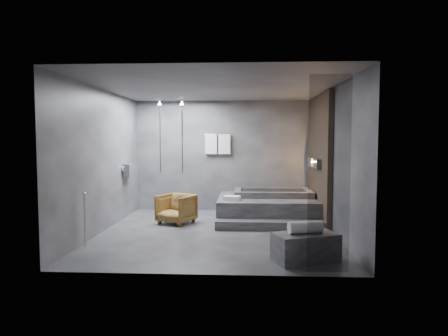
{
  "coord_description": "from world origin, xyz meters",
  "views": [
    {
      "loc": [
        0.55,
        -7.71,
        1.8
      ],
      "look_at": [
        0.12,
        0.3,
        1.24
      ],
      "focal_mm": 32.0,
      "sensor_mm": 36.0,
      "label": 1
    }
  ],
  "objects": [
    {
      "name": "rolled_towel",
      "position": [
        1.45,
        -1.81,
        0.51
      ],
      "size": [
        0.53,
        0.29,
        0.18
      ],
      "primitive_type": "cylinder",
      "rotation": [
        0.0,
        1.57,
        0.23
      ],
      "color": "white",
      "rests_on": "concrete_bench"
    },
    {
      "name": "room",
      "position": [
        0.4,
        0.24,
        1.73
      ],
      "size": [
        5.0,
        5.04,
        2.82
      ],
      "color": "#2A2A2C",
      "rests_on": "ground"
    },
    {
      "name": "driftwood_chair",
      "position": [
        -0.94,
        0.77,
        0.32
      ],
      "size": [
        0.91,
        0.92,
        0.63
      ],
      "primitive_type": "imported",
      "rotation": [
        0.0,
        0.0,
        -0.46
      ],
      "color": "#462E11",
      "rests_on": "ground"
    },
    {
      "name": "concrete_bench",
      "position": [
        1.45,
        -1.81,
        0.21
      ],
      "size": [
        1.05,
        0.8,
        0.42
      ],
      "primitive_type": "cube",
      "rotation": [
        0.0,
        0.0,
        0.36
      ],
      "color": "#333335",
      "rests_on": "ground"
    },
    {
      "name": "tub_step",
      "position": [
        1.05,
        0.27,
        0.09
      ],
      "size": [
        2.2,
        0.36,
        0.18
      ],
      "primitive_type": "cube",
      "color": "#2F2F31",
      "rests_on": "ground"
    },
    {
      "name": "deck_towel",
      "position": [
        0.27,
        0.88,
        0.54
      ],
      "size": [
        0.38,
        0.31,
        0.09
      ],
      "primitive_type": "cube",
      "rotation": [
        0.0,
        0.0,
        -0.19
      ],
      "color": "silver",
      "rests_on": "tub_deck"
    },
    {
      "name": "tub_deck",
      "position": [
        1.05,
        1.45,
        0.25
      ],
      "size": [
        2.2,
        2.0,
        0.5
      ],
      "primitive_type": "cube",
      "color": "#2F2F31",
      "rests_on": "ground"
    }
  ]
}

